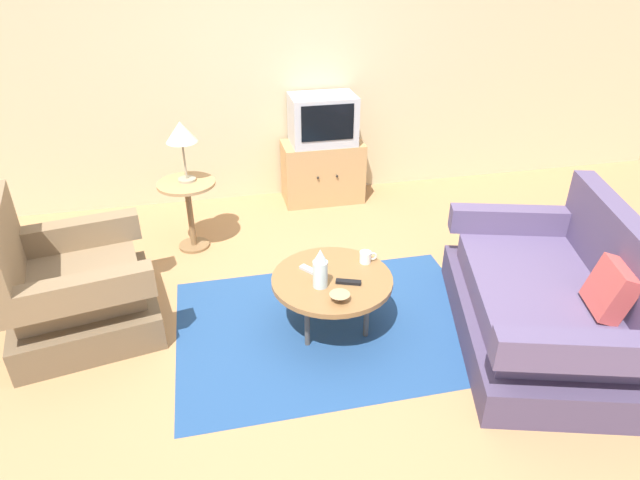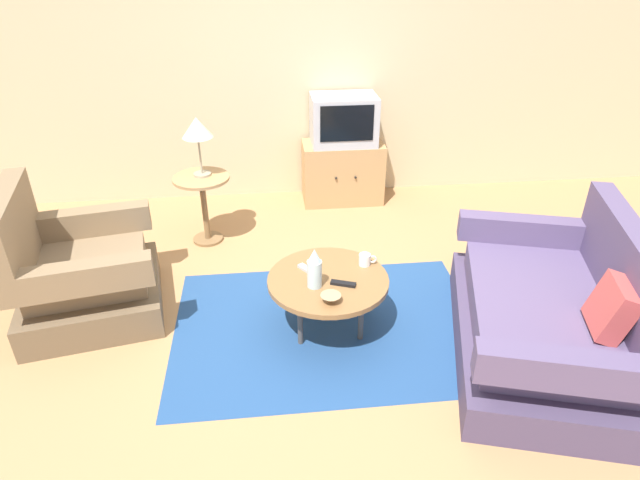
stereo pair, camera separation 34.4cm
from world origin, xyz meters
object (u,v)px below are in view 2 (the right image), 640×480
at_px(bowl, 331,299).
at_px(tv_remote_dark, 343,284).
at_px(side_table, 203,196).
at_px(television, 344,120).
at_px(couch, 552,319).
at_px(armchair, 79,275).
at_px(coffee_table, 328,282).
at_px(mug, 365,260).
at_px(vase, 315,269).
at_px(table_lamp, 197,129).
at_px(tv_stand, 343,172).
at_px(tv_remote_silver, 307,269).

xyz_separation_m(bowl, tv_remote_dark, (0.10, 0.17, -0.02)).
bearing_deg(side_table, television, 28.78).
height_order(couch, side_table, couch).
bearing_deg(armchair, coffee_table, 67.21).
relative_size(coffee_table, mug, 6.53).
bearing_deg(coffee_table, bowl, -93.51).
height_order(mug, bowl, mug).
height_order(couch, bowl, couch).
relative_size(couch, vase, 6.67).
xyz_separation_m(vase, tv_remote_dark, (0.18, -0.01, -0.12)).
xyz_separation_m(table_lamp, tv_remote_dark, (0.99, -1.44, -0.59)).
height_order(armchair, vase, armchair).
height_order(tv_stand, tv_remote_silver, tv_stand).
distance_m(armchair, coffee_table, 1.73).
bearing_deg(television, vase, -103.06).
bearing_deg(tv_remote_silver, bowl, -18.94).
xyz_separation_m(couch, bowl, (-1.36, 0.17, 0.14)).
distance_m(tv_stand, tv_remote_silver, 2.00).
xyz_separation_m(television, mug, (-0.12, -1.90, -0.39)).
bearing_deg(vase, tv_remote_silver, 100.41).
bearing_deg(couch, bowl, 99.05).
bearing_deg(tv_remote_silver, coffee_table, 14.01).
distance_m(side_table, table_lamp, 0.57).
distance_m(tv_stand, table_lamp, 1.62).
height_order(armchair, tv_remote_dark, armchair).
bearing_deg(vase, bowl, -66.54).
bearing_deg(coffee_table, armchair, 167.92).
distance_m(vase, bowl, 0.23).
xyz_separation_m(tv_stand, vase, (-0.49, -2.11, 0.23)).
bearing_deg(couch, vase, 92.32).
relative_size(armchair, side_table, 1.78).
bearing_deg(vase, armchair, 164.64).
bearing_deg(couch, tv_stand, 37.12).
height_order(couch, vase, couch).
bearing_deg(tv_stand, television, 90.00).
bearing_deg(table_lamp, tv_remote_dark, -55.65).
relative_size(television, vase, 2.28).
height_order(television, tv_remote_silver, television).
relative_size(mug, tv_remote_dark, 0.73).
bearing_deg(armchair, side_table, 130.12).
xyz_separation_m(coffee_table, television, (0.40, 2.04, 0.46)).
relative_size(couch, television, 2.92).
relative_size(armchair, table_lamp, 2.18).
bearing_deg(vase, tv_stand, 76.90).
bearing_deg(tv_remote_dark, television, 102.50).
xyz_separation_m(couch, vase, (-1.44, 0.35, 0.24)).
bearing_deg(television, bowl, -100.12).
bearing_deg(armchair, tv_remote_dark, 65.13).
distance_m(couch, television, 2.70).
bearing_deg(vase, television, 76.94).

